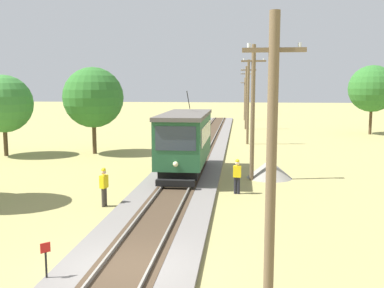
# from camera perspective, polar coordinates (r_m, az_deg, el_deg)

# --- Properties ---
(ground_plane) EXTENTS (260.00, 260.00, 0.00)m
(ground_plane) POSITION_cam_1_polar(r_m,az_deg,el_deg) (13.56, -8.44, -16.15)
(ground_plane) COLOR #9E9356
(track_ballast) EXTENTS (4.20, 120.00, 0.18)m
(track_ballast) POSITION_cam_1_polar(r_m,az_deg,el_deg) (13.53, -8.45, -15.81)
(track_ballast) COLOR slate
(track_ballast) RESTS_ON ground
(sleeper_bed) EXTENTS (2.04, 120.00, 0.01)m
(sleeper_bed) POSITION_cam_1_polar(r_m,az_deg,el_deg) (13.49, -8.46, -15.43)
(sleeper_bed) COLOR #423323
(sleeper_bed) RESTS_ON track_ballast
(rail_left) EXTENTS (0.07, 120.00, 0.14)m
(rail_left) POSITION_cam_1_polar(r_m,az_deg,el_deg) (13.65, -11.49, -14.92)
(rail_left) COLOR gray
(rail_left) RESTS_ON track_ballast
(rail_right) EXTENTS (0.07, 120.00, 0.14)m
(rail_right) POSITION_cam_1_polar(r_m,az_deg,el_deg) (13.31, -5.35, -15.41)
(rail_right) COLOR gray
(rail_right) RESTS_ON track_ballast
(red_tram) EXTENTS (2.60, 8.54, 4.79)m
(red_tram) POSITION_cam_1_polar(r_m,az_deg,el_deg) (26.35, -0.87, 0.52)
(red_tram) COLOR #235633
(red_tram) RESTS_ON rail_right
(utility_pole_foreground) EXTENTS (1.40, 0.28, 7.07)m
(utility_pole_foreground) POSITION_cam_1_polar(r_m,az_deg,el_deg) (10.17, 10.22, -2.79)
(utility_pole_foreground) COLOR brown
(utility_pole_foreground) RESTS_ON ground
(utility_pole_near_tram) EXTENTS (1.40, 0.35, 7.73)m
(utility_pole_near_tram) POSITION_cam_1_polar(r_m,az_deg,el_deg) (25.31, 7.87, 4.17)
(utility_pole_near_tram) COLOR brown
(utility_pole_near_tram) RESTS_ON ground
(utility_pole_mid) EXTENTS (1.40, 0.63, 7.76)m
(utility_pole_mid) POSITION_cam_1_polar(r_m,az_deg,el_deg) (40.89, 7.26, 5.49)
(utility_pole_mid) COLOR brown
(utility_pole_mid) RESTS_ON ground
(utility_pole_far) EXTENTS (1.40, 0.25, 7.78)m
(utility_pole_far) POSITION_cam_1_polar(r_m,az_deg,el_deg) (55.20, 7.00, 6.04)
(utility_pole_far) COLOR brown
(utility_pole_far) RESTS_ON ground
(utility_pole_distant) EXTENTS (1.40, 0.49, 6.63)m
(utility_pole_distant) POSITION_cam_1_polar(r_m,az_deg,el_deg) (69.71, 6.84, 5.88)
(utility_pole_distant) COLOR brown
(utility_pole_distant) RESTS_ON ground
(trackside_signal_marker) EXTENTS (0.21, 0.21, 1.18)m
(trackside_signal_marker) POSITION_cam_1_polar(r_m,az_deg,el_deg) (13.13, -18.40, -14.15)
(trackside_signal_marker) COLOR black
(trackside_signal_marker) RESTS_ON ground
(gravel_pile) EXTENTS (2.68, 2.68, 1.10)m
(gravel_pile) POSITION_cam_1_polar(r_m,az_deg,el_deg) (26.45, 9.99, -3.18)
(gravel_pile) COLOR gray
(gravel_pile) RESTS_ON ground
(track_worker) EXTENTS (0.35, 0.44, 1.78)m
(track_worker) POSITION_cam_1_polar(r_m,az_deg,el_deg) (20.29, -11.34, -5.25)
(track_worker) COLOR #38332D
(track_worker) RESTS_ON ground
(second_worker) EXTENTS (0.41, 0.30, 1.78)m
(second_worker) POSITION_cam_1_polar(r_m,az_deg,el_deg) (22.30, 5.87, -3.97)
(second_worker) COLOR black
(second_worker) RESTS_ON ground
(tree_left_near) EXTENTS (4.43, 4.43, 6.26)m
(tree_left_near) POSITION_cam_1_polar(r_m,az_deg,el_deg) (36.83, -23.23, 4.80)
(tree_left_near) COLOR #4C3823
(tree_left_near) RESTS_ON ground
(tree_right_far) EXTENTS (4.78, 4.78, 6.88)m
(tree_right_far) POSITION_cam_1_polar(r_m,az_deg,el_deg) (35.83, -12.68, 5.89)
(tree_right_far) COLOR #4C3823
(tree_right_far) RESTS_ON ground
(tree_horizon) EXTENTS (5.15, 5.15, 7.66)m
(tree_horizon) POSITION_cam_1_polar(r_m,az_deg,el_deg) (52.90, 22.31, 6.65)
(tree_horizon) COLOR #4C3823
(tree_horizon) RESTS_ON ground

